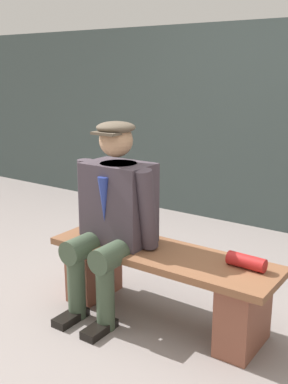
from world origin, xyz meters
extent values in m
plane|color=gray|center=(0.00, 0.00, 0.00)|extent=(30.00, 30.00, 0.00)
cube|color=brown|center=(0.00, 0.00, 0.42)|extent=(1.43, 0.44, 0.04)
cube|color=brown|center=(-0.54, 0.00, 0.20)|extent=(0.19, 0.37, 0.40)
cube|color=brown|center=(0.54, 0.00, 0.20)|extent=(0.19, 0.37, 0.40)
cube|color=#423841|center=(0.32, 0.00, 0.70)|extent=(0.42, 0.28, 0.50)
cylinder|color=#1E2338|center=(0.32, 0.00, 0.92)|extent=(0.23, 0.23, 0.06)
cone|color=navy|center=(0.32, 0.15, 0.75)|extent=(0.07, 0.07, 0.28)
sphere|color=tan|center=(0.32, 0.02, 1.09)|extent=(0.20, 0.20, 0.20)
ellipsoid|color=brown|center=(0.32, 0.02, 1.17)|extent=(0.24, 0.24, 0.07)
cube|color=brown|center=(0.32, 0.11, 1.14)|extent=(0.16, 0.09, 0.02)
cylinder|color=#3E4E3A|center=(0.20, 0.14, 0.44)|extent=(0.15, 0.42, 0.15)
cylinder|color=#3E4E3A|center=(0.20, 0.29, 0.22)|extent=(0.11, 0.11, 0.44)
cube|color=black|center=(0.20, 0.35, 0.03)|extent=(0.10, 0.24, 0.05)
cylinder|color=#423841|center=(0.08, 0.04, 0.70)|extent=(0.10, 0.17, 0.50)
cylinder|color=#3E4E3A|center=(0.43, 0.14, 0.44)|extent=(0.15, 0.42, 0.15)
cylinder|color=#3E4E3A|center=(0.43, 0.29, 0.22)|extent=(0.11, 0.11, 0.44)
cube|color=black|center=(0.43, 0.35, 0.03)|extent=(0.10, 0.24, 0.05)
cylinder|color=#423841|center=(0.56, 0.04, 0.70)|extent=(0.11, 0.11, 0.49)
cylinder|color=#B21E1E|center=(-0.51, -0.06, 0.48)|extent=(0.22, 0.09, 0.08)
cube|color=#3B4745|center=(0.00, -2.10, 0.97)|extent=(12.00, 0.24, 1.93)
camera|label=1|loc=(-1.39, 2.18, 1.50)|focal=43.18mm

